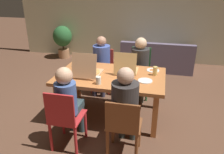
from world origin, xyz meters
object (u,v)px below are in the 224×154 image
person_0 (101,60)px  pizza_box_0 (127,69)px  chair_3 (65,118)px  person_3 (68,99)px  plate_3 (120,84)px  plate_2 (79,65)px  drinking_glass_1 (155,71)px  pizza_box_1 (88,71)px  potted_plant (63,38)px  dining_table (111,80)px  person_1 (125,104)px  person_2 (140,63)px  plate_1 (153,70)px  plate_0 (145,81)px  chair_1 (123,127)px  chair_2 (140,70)px  drinking_glass_0 (98,80)px  couch (157,59)px  chair_0 (103,68)px

person_0 → pizza_box_0: size_ratio=2.74×
chair_3 → person_3: size_ratio=0.77×
pizza_box_0 → plate_3: bearing=-90.5°
plate_2 → drinking_glass_1: drinking_glass_1 is taller
pizza_box_1 → potted_plant: pizza_box_1 is taller
dining_table → person_1: person_1 is taller
person_2 → plate_1: person_2 is taller
person_0 → person_3: (0.00, -1.68, -0.00)m
person_0 → person_1: (0.80, -1.70, 0.03)m
person_2 → plate_0: (0.19, -0.94, 0.06)m
chair_1 → chair_2: bearing=90.0°
pizza_box_1 → chair_2: bearing=54.0°
dining_table → chair_3: chair_3 is taller
person_0 → person_3: size_ratio=1.00×
dining_table → plate_3: size_ratio=7.16×
dining_table → plate_1: (0.67, 0.34, 0.10)m
chair_1 → potted_plant: 4.61m
pizza_box_1 → person_3: bearing=-94.2°
plate_3 → drinking_glass_1: (0.48, 0.48, 0.07)m
chair_3 → person_2: bearing=65.8°
person_2 → drinking_glass_0: size_ratio=10.65×
person_3 → plate_2: size_ratio=4.65×
dining_table → chair_3: (-0.41, -0.96, -0.19)m
pizza_box_1 → couch: size_ratio=0.26×
person_2 → couch: person_2 is taller
person_0 → potted_plant: bearing=131.4°
chair_0 → person_2: 0.86m
chair_2 → pizza_box_0: (-0.16, -0.77, 0.29)m
chair_1 → drinking_glass_1: drinking_glass_1 is taller
chair_2 → drinking_glass_1: chair_2 is taller
dining_table → potted_plant: size_ratio=1.79×
plate_0 → plate_2: 1.31m
pizza_box_0 → person_0: bearing=132.8°
pizza_box_1 → plate_2: size_ratio=1.87×
chair_0 → plate_0: (0.99, -1.14, 0.28)m
plate_0 → pizza_box_0: bearing=137.8°
chair_0 → person_3: person_3 is taller
plate_0 → potted_plant: size_ratio=0.23×
chair_0 → chair_1: 2.11m
chair_3 → pizza_box_0: pizza_box_0 is taller
person_3 → person_1: bearing=-0.9°
person_0 → plate_2: person_0 is taller
person_3 → pizza_box_0: bearing=57.0°
plate_1 → couch: 2.26m
person_2 → pizza_box_1: person_2 is taller
chair_1 → drinking_glass_1: bearing=73.6°
person_0 → plate_1: bearing=-26.5°
person_3 → chair_2: bearing=65.5°
person_3 → plate_0: bearing=34.3°
person_3 → drinking_glass_1: bearing=40.3°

